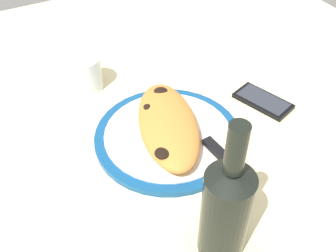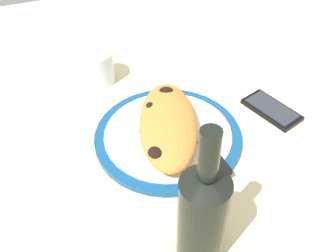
% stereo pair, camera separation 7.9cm
% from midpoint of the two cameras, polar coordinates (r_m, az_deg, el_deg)
% --- Properties ---
extents(ground_plane, '(1.50, 1.50, 0.03)m').
position_cam_midpoint_polar(ground_plane, '(0.83, -2.74, -2.70)').
color(ground_plane, beige).
extents(plate, '(0.30, 0.30, 0.02)m').
position_cam_midpoint_polar(plate, '(0.81, -2.79, -1.59)').
color(plate, navy).
rests_on(plate, ground_plane).
extents(calzone, '(0.28, 0.19, 0.05)m').
position_cam_midpoint_polar(calzone, '(0.79, -3.09, 0.07)').
color(calzone, orange).
rests_on(calzone, plate).
extents(fork, '(0.16, 0.02, 0.00)m').
position_cam_midpoint_polar(fork, '(0.79, -7.01, -2.19)').
color(fork, silver).
rests_on(fork, plate).
extents(knife, '(0.23, 0.04, 0.01)m').
position_cam_midpoint_polar(knife, '(0.78, 3.16, -2.70)').
color(knife, silver).
rests_on(knife, plate).
extents(smartphone, '(0.14, 0.10, 0.01)m').
position_cam_midpoint_polar(smartphone, '(0.92, 11.15, 3.59)').
color(smartphone, black).
rests_on(smartphone, ground_plane).
extents(water_glass, '(0.08, 0.08, 0.08)m').
position_cam_midpoint_polar(water_glass, '(0.96, -14.18, 7.11)').
color(water_glass, silver).
rests_on(water_glass, ground_plane).
extents(wine_bottle, '(0.07, 0.07, 0.27)m').
position_cam_midpoint_polar(wine_bottle, '(0.58, 4.50, -12.06)').
color(wine_bottle, black).
rests_on(wine_bottle, ground_plane).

